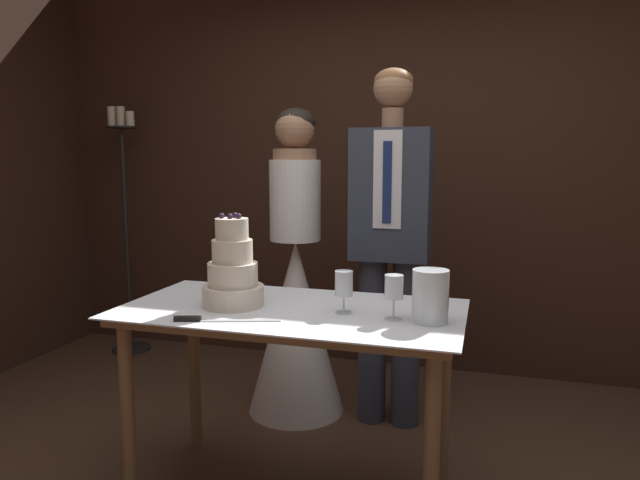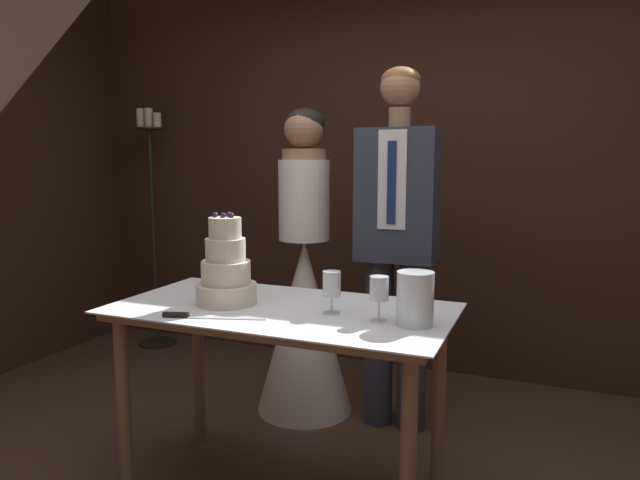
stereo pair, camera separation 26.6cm
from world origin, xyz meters
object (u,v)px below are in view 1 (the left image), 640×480
at_px(cake_knife, 206,319).
at_px(wine_glass_middle, 394,289).
at_px(groom, 391,233).
at_px(bride, 296,303).
at_px(wine_glass_near, 344,284).
at_px(tiered_cake, 233,273).
at_px(candle_stand, 126,229).
at_px(hurricane_candle, 430,297).
at_px(cake_table, 291,334).

distance_m(cake_knife, wine_glass_middle, 0.71).
bearing_deg(groom, bride, 179.93).
relative_size(wine_glass_near, wine_glass_middle, 0.99).
relative_size(tiered_cake, candle_stand, 0.21).
bearing_deg(cake_knife, hurricane_candle, -1.78).
height_order(wine_glass_middle, hurricane_candle, hurricane_candle).
bearing_deg(cake_knife, bride, 73.75).
xyz_separation_m(tiered_cake, groom, (0.50, 0.85, 0.08)).
xyz_separation_m(wine_glass_middle, candle_stand, (-2.22, 1.49, -0.02)).
relative_size(wine_glass_near, groom, 0.09).
xyz_separation_m(cake_table, tiered_cake, (-0.24, -0.03, 0.24)).
distance_m(wine_glass_middle, bride, 1.15).
bearing_deg(candle_stand, groom, -16.96).
distance_m(tiered_cake, groom, 0.99).
xyz_separation_m(cake_knife, bride, (-0.03, 1.09, -0.20)).
bearing_deg(candle_stand, bride, -22.27).
bearing_deg(wine_glass_near, bride, 120.27).
xyz_separation_m(cake_knife, hurricane_candle, (0.80, 0.23, 0.09)).
relative_size(hurricane_candle, candle_stand, 0.11).
relative_size(wine_glass_near, bride, 0.10).
height_order(cake_table, groom, groom).
height_order(cake_table, wine_glass_middle, wine_glass_middle).
height_order(tiered_cake, groom, groom).
distance_m(wine_glass_near, candle_stand, 2.49).
distance_m(wine_glass_middle, candle_stand, 2.67).
relative_size(tiered_cake, groom, 0.20).
bearing_deg(hurricane_candle, cake_knife, -164.21).
bearing_deg(bride, tiered_cake, -88.49).
bearing_deg(tiered_cake, wine_glass_near, 2.27).
distance_m(cake_table, bride, 0.87).
relative_size(wine_glass_middle, bride, 0.10).
distance_m(bride, candle_stand, 1.68).
relative_size(tiered_cake, wine_glass_near, 2.27).
bearing_deg(candle_stand, tiered_cake, -43.57).
xyz_separation_m(tiered_cake, cake_knife, (0.00, -0.24, -0.13)).
distance_m(wine_glass_near, hurricane_candle, 0.34).
height_order(cake_knife, wine_glass_near, wine_glass_near).
height_order(cake_knife, candle_stand, candle_stand).
bearing_deg(cake_table, wine_glass_middle, -6.02).
height_order(cake_knife, wine_glass_middle, wine_glass_middle).
height_order(bride, candle_stand, candle_stand).
bearing_deg(bride, cake_knife, -88.68).
height_order(tiered_cake, bride, bride).
bearing_deg(candle_stand, cake_table, -38.92).
relative_size(tiered_cake, hurricane_candle, 1.94).
distance_m(groom, candle_stand, 2.15).
bearing_deg(bride, candle_stand, 157.73).
relative_size(cake_knife, groom, 0.21).
height_order(wine_glass_middle, candle_stand, candle_stand).
xyz_separation_m(wine_glass_near, bride, (-0.49, 0.83, -0.31)).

